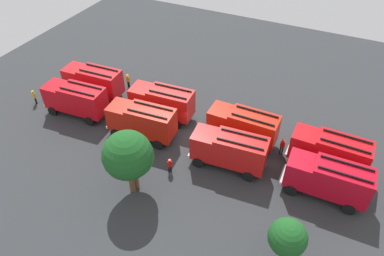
{
  "coord_description": "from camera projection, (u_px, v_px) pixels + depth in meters",
  "views": [
    {
      "loc": [
        -11.79,
        24.95,
        25.09
      ],
      "look_at": [
        0.0,
        0.0,
        1.4
      ],
      "focal_mm": 33.0,
      "sensor_mm": 36.0,
      "label": 1
    }
  ],
  "objects": [
    {
      "name": "fire_truck_7",
      "position": [
        76.0,
        99.0,
        39.0
      ],
      "size": [
        7.36,
        3.17,
        3.88
      ],
      "rotation": [
        0.0,
        0.0,
        0.07
      ],
      "color": "red",
      "rests_on": "ground"
    },
    {
      "name": "tree_0",
      "position": [
        288.0,
        238.0,
        24.94
      ],
      "size": [
        2.83,
        2.83,
        4.39
      ],
      "color": "brown",
      "rests_on": "ground"
    },
    {
      "name": "firefighter_0",
      "position": [
        170.0,
        165.0,
        33.09
      ],
      "size": [
        0.44,
        0.48,
        1.6
      ],
      "rotation": [
        0.0,
        0.0,
        5.66
      ],
      "color": "black",
      "rests_on": "ground"
    },
    {
      "name": "fire_truck_3",
      "position": [
        93.0,
        81.0,
        41.77
      ],
      "size": [
        7.32,
        3.08,
        3.88
      ],
      "rotation": [
        0.0,
        0.0,
        0.06
      ],
      "color": "red",
      "rests_on": "ground"
    },
    {
      "name": "traffic_cone_0",
      "position": [
        130.0,
        154.0,
        34.98
      ],
      "size": [
        0.44,
        0.44,
        0.63
      ],
      "primitive_type": "cone",
      "color": "#F2600C",
      "rests_on": "ground"
    },
    {
      "name": "fire_truck_5",
      "position": [
        229.0,
        149.0,
        32.9
      ],
      "size": [
        7.36,
        3.19,
        3.88
      ],
      "rotation": [
        0.0,
        0.0,
        0.07
      ],
      "color": "red",
      "rests_on": "ground"
    },
    {
      "name": "tree_1",
      "position": [
        132.0,
        157.0,
        29.77
      ],
      "size": [
        3.7,
        3.7,
        5.73
      ],
      "color": "brown",
      "rests_on": "ground"
    },
    {
      "name": "firefighter_2",
      "position": [
        128.0,
        80.0,
        43.98
      ],
      "size": [
        0.47,
        0.33,
        1.75
      ],
      "rotation": [
        0.0,
        0.0,
        4.47
      ],
      "color": "black",
      "rests_on": "ground"
    },
    {
      "name": "fire_truck_4",
      "position": [
        328.0,
        178.0,
        30.19
      ],
      "size": [
        7.23,
        2.82,
        3.88
      ],
      "rotation": [
        0.0,
        0.0,
        0.01
      ],
      "color": "red",
      "rests_on": "ground"
    },
    {
      "name": "firefighter_4",
      "position": [
        34.0,
        96.0,
        41.35
      ],
      "size": [
        0.48,
        0.39,
        1.72
      ],
      "rotation": [
        0.0,
        0.0,
        1.14
      ],
      "color": "black",
      "rests_on": "ground"
    },
    {
      "name": "fire_truck_0",
      "position": [
        330.0,
        151.0,
        32.76
      ],
      "size": [
        7.25,
        2.88,
        3.88
      ],
      "rotation": [
        0.0,
        0.0,
        -0.02
      ],
      "color": "red",
      "rests_on": "ground"
    },
    {
      "name": "fire_truck_1",
      "position": [
        243.0,
        125.0,
        35.52
      ],
      "size": [
        7.23,
        2.83,
        3.88
      ],
      "rotation": [
        0.0,
        0.0,
        -0.01
      ],
      "color": "red",
      "rests_on": "ground"
    },
    {
      "name": "fire_truck_6",
      "position": [
        142.0,
        120.0,
        36.15
      ],
      "size": [
        7.36,
        3.19,
        3.88
      ],
      "rotation": [
        0.0,
        0.0,
        0.08
      ],
      "color": "red",
      "rests_on": "ground"
    },
    {
      "name": "tree_2",
      "position": [
        128.0,
        155.0,
        29.05
      ],
      "size": [
        4.27,
        4.27,
        6.61
      ],
      "color": "brown",
      "rests_on": "ground"
    },
    {
      "name": "ground_plane",
      "position": [
        192.0,
        138.0,
        37.28
      ],
      "size": [
        64.27,
        64.27,
        0.0
      ],
      "primitive_type": "plane",
      "color": "#2D3033"
    },
    {
      "name": "firefighter_1",
      "position": [
        282.0,
        146.0,
        34.86
      ],
      "size": [
        0.48,
        0.36,
        1.8
      ],
      "rotation": [
        0.0,
        0.0,
        5.04
      ],
      "color": "black",
      "rests_on": "ground"
    },
    {
      "name": "firefighter_3",
      "position": [
        125.0,
        141.0,
        35.53
      ],
      "size": [
        0.29,
        0.45,
        1.71
      ],
      "rotation": [
        0.0,
        0.0,
        3.02
      ],
      "color": "black",
      "rests_on": "ground"
    },
    {
      "name": "fire_truck_2",
      "position": [
        162.0,
        101.0,
        38.63
      ],
      "size": [
        7.34,
        3.14,
        3.88
      ],
      "rotation": [
        0.0,
        0.0,
        0.07
      ],
      "color": "red",
      "rests_on": "ground"
    },
    {
      "name": "traffic_cone_1",
      "position": [
        119.0,
        87.0,
        44.01
      ],
      "size": [
        0.46,
        0.46,
        0.66
      ],
      "primitive_type": "cone",
      "color": "#F2600C",
      "rests_on": "ground"
    }
  ]
}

